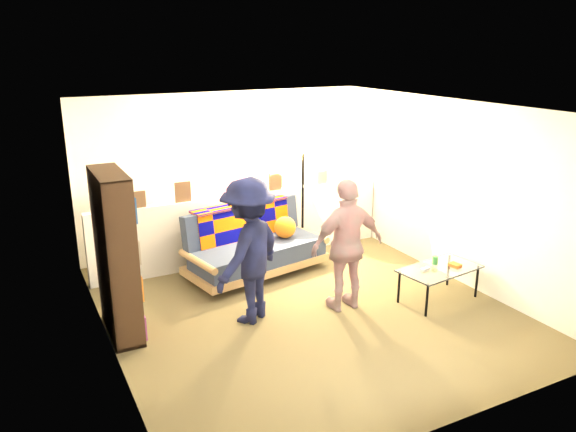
% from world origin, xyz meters
% --- Properties ---
extents(ground, '(5.00, 5.00, 0.00)m').
position_xyz_m(ground, '(0.00, 0.00, 0.00)').
color(ground, brown).
rests_on(ground, ground).
extents(room_shell, '(4.60, 5.05, 2.45)m').
position_xyz_m(room_shell, '(0.00, 0.47, 1.67)').
color(room_shell, silver).
rests_on(room_shell, ground).
extents(half_wall_ledge, '(4.45, 0.15, 1.00)m').
position_xyz_m(half_wall_ledge, '(0.00, 1.80, 0.50)').
color(half_wall_ledge, silver).
rests_on(half_wall_ledge, ground).
extents(ledge_decor, '(2.97, 0.02, 0.45)m').
position_xyz_m(ledge_decor, '(-0.23, 1.78, 1.18)').
color(ledge_decor, brown).
rests_on(ledge_decor, half_wall_ledge).
extents(futon_sofa, '(2.07, 1.25, 0.83)m').
position_xyz_m(futon_sofa, '(-0.08, 1.26, 0.39)').
color(futon_sofa, '#A78051').
rests_on(futon_sofa, ground).
extents(bookshelf, '(0.30, 0.91, 1.82)m').
position_xyz_m(bookshelf, '(-2.08, 0.38, 0.85)').
color(bookshelf, black).
rests_on(bookshelf, ground).
extents(coffee_table, '(1.09, 0.69, 0.53)m').
position_xyz_m(coffee_table, '(1.60, -0.59, 0.40)').
color(coffee_table, black).
rests_on(coffee_table, ground).
extents(floor_lamp, '(0.37, 0.29, 1.65)m').
position_xyz_m(floor_lamp, '(0.82, 1.53, 1.17)').
color(floor_lamp, black).
rests_on(floor_lamp, ground).
extents(person_left, '(1.25, 1.13, 1.68)m').
position_xyz_m(person_left, '(-0.69, 0.02, 0.84)').
color(person_left, black).
rests_on(person_left, ground).
extents(person_right, '(0.95, 0.41, 1.60)m').
position_xyz_m(person_right, '(0.46, -0.24, 0.80)').
color(person_right, pink).
rests_on(person_right, ground).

